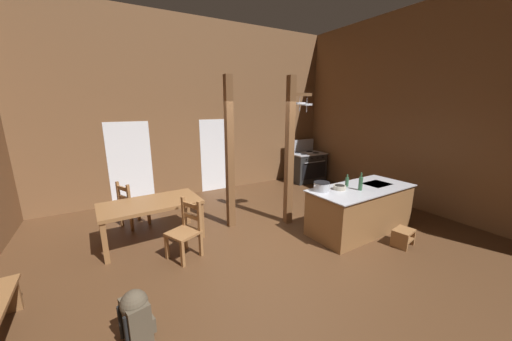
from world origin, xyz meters
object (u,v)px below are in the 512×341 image
at_px(step_stool, 403,236).
at_px(ladderback_chair_near_window, 131,205).
at_px(bottle_tall_on_counter, 347,182).
at_px(ladderback_chair_by_post, 186,231).
at_px(stockpot_on_counter, 322,186).
at_px(kitchen_island, 360,209).
at_px(dining_table, 151,207).
at_px(stove_range, 306,166).
at_px(mixing_bowl_on_counter, 339,187).
at_px(backpack, 136,315).
at_px(bottle_short_on_counter, 361,183).

xyz_separation_m(step_stool, ladderback_chair_near_window, (-4.06, 3.24, 0.27)).
bearing_deg(bottle_tall_on_counter, ladderback_chair_by_post, 169.68).
bearing_deg(stockpot_on_counter, bottle_tall_on_counter, -3.46).
height_order(kitchen_island, dining_table, kitchen_island).
height_order(kitchen_island, stockpot_on_counter, stockpot_on_counter).
bearing_deg(ladderback_chair_near_window, step_stool, -38.59).
distance_m(stove_range, stockpot_on_counter, 3.91).
distance_m(dining_table, mixing_bowl_on_counter, 3.49).
xyz_separation_m(stockpot_on_counter, bottle_tall_on_counter, (0.62, -0.04, 0.01)).
bearing_deg(dining_table, backpack, -103.11).
relative_size(kitchen_island, ladderback_chair_near_window, 2.32).
distance_m(mixing_bowl_on_counter, bottle_short_on_counter, 0.39).
relative_size(dining_table, backpack, 2.93).
bearing_deg(mixing_bowl_on_counter, bottle_short_on_counter, -35.53).
bearing_deg(mixing_bowl_on_counter, dining_table, 154.92).
bearing_deg(stockpot_on_counter, stove_range, 53.87).
bearing_deg(bottle_tall_on_counter, mixing_bowl_on_counter, -164.86).
relative_size(ladderback_chair_near_window, bottle_short_on_counter, 2.82).
relative_size(ladderback_chair_near_window, ladderback_chair_by_post, 1.00).
bearing_deg(stockpot_on_counter, step_stool, -46.21).
relative_size(kitchen_island, step_stool, 5.39).
relative_size(stove_range, bottle_short_on_counter, 3.92).
bearing_deg(bottle_tall_on_counter, ladderback_chair_near_window, 148.76).
bearing_deg(step_stool, backpack, 177.64).
relative_size(stove_range, step_stool, 3.23).
bearing_deg(step_stool, stockpot_on_counter, 133.79).
bearing_deg(ladderback_chair_near_window, backpack, -94.82).
height_order(mixing_bowl_on_counter, bottle_short_on_counter, bottle_short_on_counter).
bearing_deg(backpack, kitchen_island, 8.69).
height_order(ladderback_chair_near_window, stockpot_on_counter, stockpot_on_counter).
relative_size(kitchen_island, backpack, 3.70).
relative_size(dining_table, ladderback_chair_by_post, 1.84).
bearing_deg(bottle_short_on_counter, dining_table, 153.91).
distance_m(backpack, bottle_tall_on_counter, 4.08).
relative_size(dining_table, bottle_tall_on_counter, 7.17).
relative_size(backpack, stockpot_on_counter, 1.63).
distance_m(backpack, mixing_bowl_on_counter, 3.79).
distance_m(backpack, bottle_short_on_counter, 4.07).
bearing_deg(mixing_bowl_on_counter, backpack, -168.35).
xyz_separation_m(step_stool, ladderback_chair_by_post, (-3.42, 1.56, 0.27)).
bearing_deg(ladderback_chair_by_post, step_stool, -24.56).
xyz_separation_m(ladderback_chair_near_window, bottle_tall_on_counter, (3.68, -2.23, 0.53)).
bearing_deg(bottle_tall_on_counter, bottle_short_on_counter, -84.05).
height_order(step_stool, ladderback_chair_by_post, ladderback_chair_by_post).
bearing_deg(kitchen_island, stockpot_on_counter, 164.18).
xyz_separation_m(stove_range, dining_table, (-5.09, -1.77, 0.17)).
bearing_deg(mixing_bowl_on_counter, step_stool, -54.93).
distance_m(kitchen_island, step_stool, 0.87).
xyz_separation_m(backpack, bottle_tall_on_counter, (3.94, 0.83, 0.67)).
relative_size(step_stool, bottle_tall_on_counter, 1.68).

